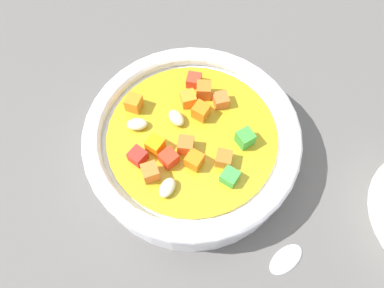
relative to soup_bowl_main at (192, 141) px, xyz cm
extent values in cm
cube|color=#565451|center=(-0.01, -0.01, -3.79)|extent=(140.00, 140.00, 2.00)
cylinder|color=white|center=(-0.01, -0.01, -0.92)|extent=(20.57, 20.57, 3.74)
torus|color=white|center=(-0.01, -0.01, 1.50)|extent=(21.17, 21.17, 1.84)
cylinder|color=#AE961B|center=(-0.01, -0.01, 1.15)|extent=(16.61, 16.61, 0.40)
cube|color=orange|center=(-1.31, 2.72, 2.05)|extent=(1.65, 1.65, 1.40)
ellipsoid|color=beige|center=(2.00, -0.96, 1.85)|extent=(2.37, 2.18, 1.00)
cube|color=orange|center=(1.72, -3.39, 1.99)|extent=(1.99, 1.99, 1.30)
cube|color=orange|center=(-1.37, -4.46, 1.95)|extent=(1.99, 1.99, 1.20)
cube|color=orange|center=(-3.77, 1.57, 1.99)|extent=(1.61, 1.61, 1.28)
cube|color=orange|center=(-0.36, -2.42, 2.10)|extent=(1.66, 1.66, 1.51)
cube|color=orange|center=(1.94, 5.30, 2.11)|extent=(2.01, 2.01, 1.53)
cube|color=green|center=(-4.95, -1.12, 2.11)|extent=(1.99, 1.99, 1.52)
cube|color=red|center=(0.95, 3.38, 2.01)|extent=(1.91, 1.91, 1.33)
ellipsoid|color=beige|center=(5.27, 1.07, 1.83)|extent=(2.35, 1.99, 0.97)
cube|color=#BE3722|center=(2.02, -5.77, 1.92)|extent=(1.64, 1.64, 1.14)
cube|color=orange|center=(2.68, 2.56, 2.02)|extent=(1.68, 1.68, 1.35)
ellipsoid|color=beige|center=(-0.14, 6.01, 1.83)|extent=(1.48, 2.12, 0.96)
cube|color=orange|center=(0.37, 1.58, 2.07)|extent=(1.72, 1.72, 1.44)
cube|color=orange|center=(0.59, -4.79, 2.17)|extent=(1.80, 1.80, 1.64)
cube|color=red|center=(3.72, 4.19, 1.95)|extent=(1.77, 1.77, 1.21)
cube|color=orange|center=(6.51, -0.88, 2.12)|extent=(1.46, 1.46, 1.55)
cube|color=green|center=(-4.85, 3.02, 1.91)|extent=(1.70, 1.70, 1.13)
ellipsoid|color=silver|center=(-12.15, 7.01, -2.36)|extent=(3.64, 4.27, 0.87)
camera|label=1|loc=(-6.39, 16.32, 33.25)|focal=35.22mm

